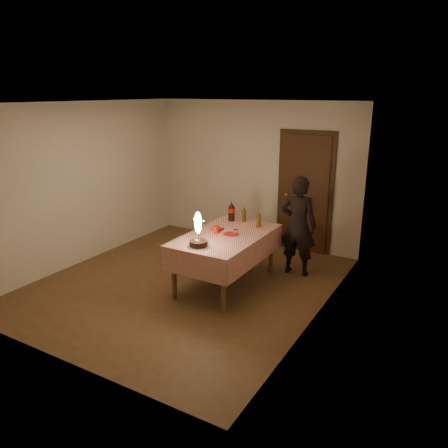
{
  "coord_description": "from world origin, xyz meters",
  "views": [
    {
      "loc": [
        3.48,
        -4.87,
        2.75
      ],
      "look_at": [
        0.54,
        0.22,
        0.95
      ],
      "focal_mm": 35.0,
      "sensor_mm": 36.0,
      "label": 1
    }
  ],
  "objects_px": {
    "amber_bottle_left": "(244,214)",
    "amber_bottle_right": "(259,219)",
    "clear_cup": "(236,233)",
    "cola_bottle": "(231,211)",
    "dining_table": "(226,241)",
    "red_cup": "(217,230)",
    "photographer": "(298,226)",
    "birthday_cake": "(198,237)",
    "red_plate": "(231,234)"
  },
  "relations": [
    {
      "from": "amber_bottle_left",
      "to": "amber_bottle_right",
      "type": "distance_m",
      "value": 0.36
    },
    {
      "from": "clear_cup",
      "to": "cola_bottle",
      "type": "distance_m",
      "value": 0.76
    },
    {
      "from": "clear_cup",
      "to": "amber_bottle_left",
      "type": "bearing_deg",
      "value": 108.2
    },
    {
      "from": "clear_cup",
      "to": "dining_table",
      "type": "bearing_deg",
      "value": -174.31
    },
    {
      "from": "clear_cup",
      "to": "red_cup",
      "type": "bearing_deg",
      "value": -176.53
    },
    {
      "from": "amber_bottle_right",
      "to": "photographer",
      "type": "distance_m",
      "value": 0.63
    },
    {
      "from": "birthday_cake",
      "to": "red_cup",
      "type": "relative_size",
      "value": 4.73
    },
    {
      "from": "red_cup",
      "to": "cola_bottle",
      "type": "height_order",
      "value": "cola_bottle"
    },
    {
      "from": "photographer",
      "to": "amber_bottle_right",
      "type": "bearing_deg",
      "value": -143.44
    },
    {
      "from": "birthday_cake",
      "to": "amber_bottle_left",
      "type": "bearing_deg",
      "value": 90.59
    },
    {
      "from": "red_plate",
      "to": "amber_bottle_right",
      "type": "bearing_deg",
      "value": 70.46
    },
    {
      "from": "red_plate",
      "to": "cola_bottle",
      "type": "xyz_separation_m",
      "value": [
        -0.33,
        0.61,
        0.15
      ]
    },
    {
      "from": "birthday_cake",
      "to": "clear_cup",
      "type": "distance_m",
      "value": 0.67
    },
    {
      "from": "amber_bottle_right",
      "to": "cola_bottle",
      "type": "bearing_deg",
      "value": 170.56
    },
    {
      "from": "amber_bottle_left",
      "to": "photographer",
      "type": "xyz_separation_m",
      "value": [
        0.82,
        0.22,
        -0.12
      ]
    },
    {
      "from": "clear_cup",
      "to": "photographer",
      "type": "distance_m",
      "value": 1.09
    },
    {
      "from": "photographer",
      "to": "cola_bottle",
      "type": "bearing_deg",
      "value": -164.51
    },
    {
      "from": "cola_bottle",
      "to": "birthday_cake",
      "type": "bearing_deg",
      "value": -80.8
    },
    {
      "from": "dining_table",
      "to": "amber_bottle_left",
      "type": "height_order",
      "value": "amber_bottle_left"
    },
    {
      "from": "birthday_cake",
      "to": "red_plate",
      "type": "distance_m",
      "value": 0.68
    },
    {
      "from": "red_plate",
      "to": "red_cup",
      "type": "relative_size",
      "value": 2.2
    },
    {
      "from": "birthday_cake",
      "to": "dining_table",
      "type": "bearing_deg",
      "value": 84.38
    },
    {
      "from": "dining_table",
      "to": "birthday_cake",
      "type": "relative_size",
      "value": 3.64
    },
    {
      "from": "red_plate",
      "to": "amber_bottle_left",
      "type": "distance_m",
      "value": 0.69
    },
    {
      "from": "dining_table",
      "to": "red_cup",
      "type": "height_order",
      "value": "red_cup"
    },
    {
      "from": "red_cup",
      "to": "amber_bottle_left",
      "type": "bearing_deg",
      "value": 83.79
    },
    {
      "from": "clear_cup",
      "to": "photographer",
      "type": "relative_size",
      "value": 0.06
    },
    {
      "from": "amber_bottle_right",
      "to": "photographer",
      "type": "bearing_deg",
      "value": 36.56
    },
    {
      "from": "dining_table",
      "to": "birthday_cake",
      "type": "distance_m",
      "value": 0.67
    },
    {
      "from": "dining_table",
      "to": "red_cup",
      "type": "distance_m",
      "value": 0.22
    },
    {
      "from": "cola_bottle",
      "to": "amber_bottle_left",
      "type": "relative_size",
      "value": 1.25
    },
    {
      "from": "red_plate",
      "to": "photographer",
      "type": "height_order",
      "value": "photographer"
    },
    {
      "from": "cola_bottle",
      "to": "red_plate",
      "type": "bearing_deg",
      "value": -61.36
    },
    {
      "from": "birthday_cake",
      "to": "clear_cup",
      "type": "relative_size",
      "value": 5.25
    },
    {
      "from": "amber_bottle_right",
      "to": "birthday_cake",
      "type": "bearing_deg",
      "value": -104.88
    },
    {
      "from": "red_plate",
      "to": "photographer",
      "type": "bearing_deg",
      "value": 52.6
    },
    {
      "from": "cola_bottle",
      "to": "amber_bottle_left",
      "type": "xyz_separation_m",
      "value": [
        0.19,
        0.06,
        -0.03
      ]
    },
    {
      "from": "dining_table",
      "to": "birthday_cake",
      "type": "height_order",
      "value": "birthday_cake"
    },
    {
      "from": "birthday_cake",
      "to": "amber_bottle_right",
      "type": "distance_m",
      "value": 1.22
    },
    {
      "from": "dining_table",
      "to": "photographer",
      "type": "height_order",
      "value": "photographer"
    },
    {
      "from": "amber_bottle_left",
      "to": "photographer",
      "type": "distance_m",
      "value": 0.86
    },
    {
      "from": "birthday_cake",
      "to": "amber_bottle_left",
      "type": "height_order",
      "value": "birthday_cake"
    },
    {
      "from": "birthday_cake",
      "to": "photographer",
      "type": "xyz_separation_m",
      "value": [
        0.81,
        1.54,
        -0.14
      ]
    },
    {
      "from": "red_plate",
      "to": "red_cup",
      "type": "distance_m",
      "value": 0.23
    },
    {
      "from": "clear_cup",
      "to": "cola_bottle",
      "type": "xyz_separation_m",
      "value": [
        -0.42,
        0.63,
        0.11
      ]
    },
    {
      "from": "red_plate",
      "to": "clear_cup",
      "type": "relative_size",
      "value": 2.44
    },
    {
      "from": "dining_table",
      "to": "amber_bottle_left",
      "type": "distance_m",
      "value": 0.74
    },
    {
      "from": "red_cup",
      "to": "dining_table",
      "type": "bearing_deg",
      "value": 1.23
    },
    {
      "from": "red_plate",
      "to": "photographer",
      "type": "relative_size",
      "value": 0.14
    },
    {
      "from": "dining_table",
      "to": "clear_cup",
      "type": "bearing_deg",
      "value": 5.69
    }
  ]
}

